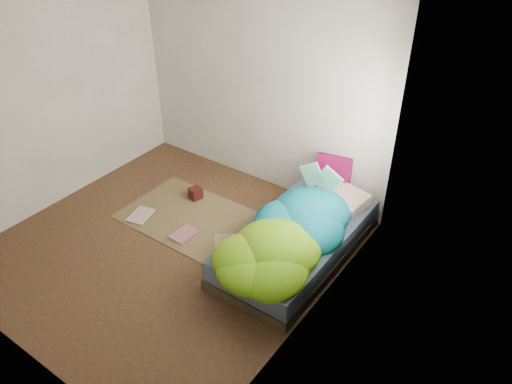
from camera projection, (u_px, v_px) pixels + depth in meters
ground at (168, 247)px, 5.53m from camera, size 3.50×3.50×0.00m
room_walls at (152, 113)px, 4.62m from camera, size 3.54×3.54×2.62m
bed at (297, 242)px, 5.33m from camera, size 1.00×2.00×0.34m
duvet at (287, 227)px, 5.00m from camera, size 0.96×1.84×0.34m
rug at (191, 218)px, 5.97m from camera, size 1.60×1.10×0.01m
pillow_floral at (341, 197)px, 5.62m from camera, size 0.64×0.47×0.13m
pillow_magenta at (333, 173)px, 5.79m from camera, size 0.43×0.23×0.41m
open_book at (321, 170)px, 5.35m from camera, size 0.41×0.12×0.25m
wooden_box at (196, 193)px, 6.26m from camera, size 0.18×0.18×0.14m
floor_book_a at (132, 214)px, 6.00m from camera, size 0.31×0.37×0.02m
floor_book_b at (177, 231)px, 5.73m from camera, size 0.23×0.31×0.03m
floor_book_c at (215, 245)px, 5.52m from camera, size 0.40×0.40×0.02m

